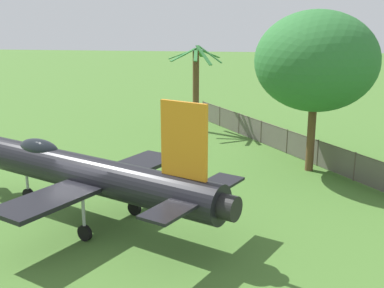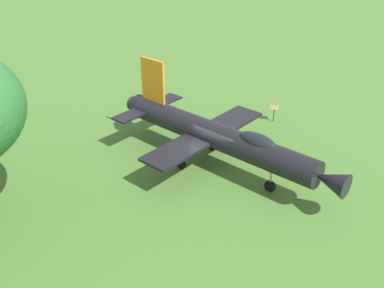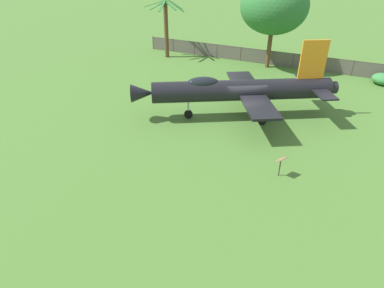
# 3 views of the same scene
# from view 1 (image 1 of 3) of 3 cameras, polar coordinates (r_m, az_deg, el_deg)

# --- Properties ---
(ground_plane) EXTENTS (200.00, 200.00, 0.00)m
(ground_plane) POSITION_cam_1_polar(r_m,az_deg,el_deg) (20.13, -12.22, -8.83)
(ground_plane) COLOR #47722D
(display_jet) EXTENTS (13.43, 8.77, 5.31)m
(display_jet) POSITION_cam_1_polar(r_m,az_deg,el_deg) (19.65, -13.25, -3.13)
(display_jet) COLOR black
(display_jet) RESTS_ON ground_plane
(shade_tree) EXTENTS (6.26, 6.55, 8.40)m
(shade_tree) POSITION_cam_1_polar(r_m,az_deg,el_deg) (25.46, 14.57, 9.53)
(shade_tree) COLOR brown
(shade_tree) RESTS_ON ground_plane
(palm_tree) EXTENTS (3.81, 4.19, 6.11)m
(palm_tree) POSITION_cam_1_polar(r_m,az_deg,el_deg) (34.30, 0.47, 7.06)
(palm_tree) COLOR brown
(palm_tree) RESTS_ON ground_plane
(perimeter_fence) EXTENTS (17.18, 25.58, 1.49)m
(perimeter_fence) POSITION_cam_1_polar(r_m,az_deg,el_deg) (26.26, 16.73, -1.66)
(perimeter_fence) COLOR #4C4238
(perimeter_fence) RESTS_ON ground_plane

